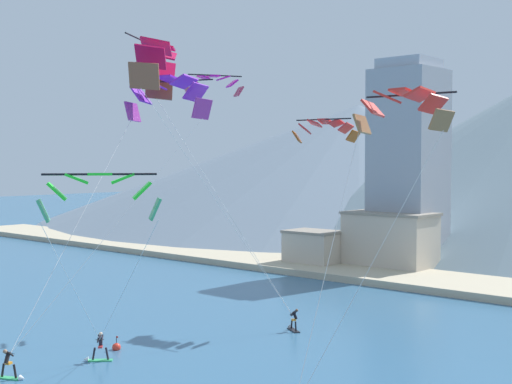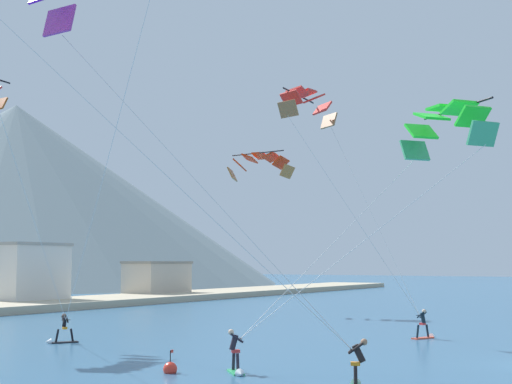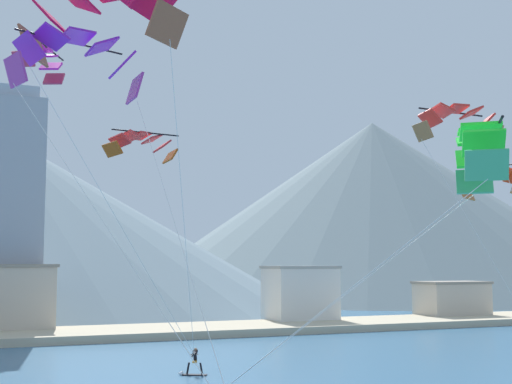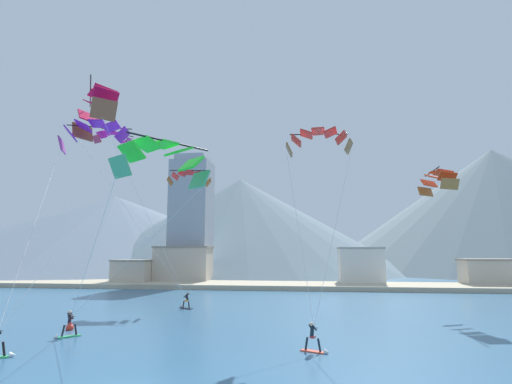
{
  "view_description": "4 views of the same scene",
  "coord_description": "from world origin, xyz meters",
  "views": [
    {
      "loc": [
        27.18,
        -15.08,
        12.11
      ],
      "look_at": [
        -1.35,
        17.05,
        10.25
      ],
      "focal_mm": 50.0,
      "sensor_mm": 36.0,
      "label": 1
    },
    {
      "loc": [
        -32.15,
        -5.2,
        4.34
      ],
      "look_at": [
        -1.85,
        13.58,
        7.88
      ],
      "focal_mm": 50.0,
      "sensor_mm": 36.0,
      "label": 2
    },
    {
      "loc": [
        -17.79,
        -16.42,
        6.56
      ],
      "look_at": [
        -2.89,
        18.32,
        10.37
      ],
      "focal_mm": 50.0,
      "sensor_mm": 36.0,
      "label": 3
    },
    {
      "loc": [
        7.84,
        -15.81,
        5.8
      ],
      "look_at": [
        3.86,
        16.19,
        10.54
      ],
      "focal_mm": 28.0,
      "sensor_mm": 36.0,
      "label": 4
    }
  ],
  "objects": [
    {
      "name": "shore_building_promenade_mid",
      "position": [
        36.03,
        51.31,
        2.27
      ],
      "size": [
        8.17,
        4.84,
        4.52
      ],
      "color": "beige",
      "rests_on": "ground"
    },
    {
      "name": "parafoil_kite_near_trail",
      "position": [
        -11.37,
        17.84,
        18.98
      ],
      "size": [
        10.85,
        10.35,
        19.24
      ],
      "color": "brown"
    },
    {
      "name": "kitesurfer_near_trail",
      "position": [
        -4.43,
        24.5,
        0.45
      ],
      "size": [
        1.7,
        1.22,
        1.65
      ],
      "color": "black",
      "rests_on": "ground"
    },
    {
      "name": "highrise_tower",
      "position": [
        -13.24,
        56.28,
        11.56
      ],
      "size": [
        7.0,
        7.0,
        23.54
      ],
      "color": "#999EA8",
      "rests_on": "ground"
    },
    {
      "name": "parafoil_kite_far_left",
      "position": [
        0.22,
        4.51,
        10.74
      ],
      "size": [
        10.56,
        8.63,
        10.25
      ],
      "color": "#3FAE71"
    },
    {
      "name": "parafoil_kite_distant_low_drift",
      "position": [
        -13.41,
        25.49,
        18.42
      ],
      "size": [
        3.42,
        4.79,
        1.66
      ],
      "color": "#C23051"
    },
    {
      "name": "mountain_peak_west_ridge",
      "position": [
        66.73,
        115.69,
        18.74
      ],
      "size": [
        109.75,
        109.75,
        37.49
      ],
      "color": "slate",
      "rests_on": "ground"
    },
    {
      "name": "parafoil_kite_distant_mid_solo",
      "position": [
        -6.1,
        30.6,
        14.73
      ],
      "size": [
        5.42,
        3.03,
        1.91
      ],
      "color": "#9F4410"
    },
    {
      "name": "shoreline_strip",
      "position": [
        0.0,
        48.31,
        0.35
      ],
      "size": [
        180.0,
        10.0,
        0.7
      ],
      "primitive_type": "cube",
      "color": "#BCAD8E",
      "rests_on": "ground"
    },
    {
      "name": "parafoil_kite_mid_center",
      "position": [
        9.0,
        16.29,
        14.78
      ],
      "size": [
        5.53,
        8.52,
        14.42
      ],
      "color": "#996439"
    },
    {
      "name": "shore_building_quay_east",
      "position": [
        16.68,
        52.01,
        3.18
      ],
      "size": [
        7.21,
        5.36,
        6.33
      ],
      "color": "silver",
      "rests_on": "ground"
    },
    {
      "name": "parafoil_kite_distant_high_outer",
      "position": [
        21.82,
        27.83,
        13.23
      ],
      "size": [
        2.64,
        6.18,
        2.41
      ],
      "color": "#B76D2F"
    },
    {
      "name": "parafoil_kite_near_lead",
      "position": [
        -12.21,
        19.55,
        16.99
      ],
      "size": [
        6.96,
        16.43,
        16.94
      ],
      "color": "#9C3196"
    }
  ]
}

